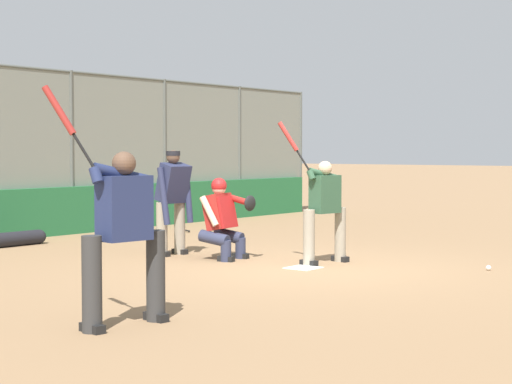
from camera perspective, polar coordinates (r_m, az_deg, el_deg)
ground_plane at (r=12.23m, az=3.18°, el=-5.09°), size 160.00×160.00×0.00m
home_plate_marker at (r=12.22m, az=3.18°, el=-5.07°), size 0.43×0.43×0.01m
backstop_fence at (r=16.79m, az=-15.73°, el=2.86°), size 18.86×0.08×3.28m
padding_wall at (r=16.75m, az=-15.47°, el=-1.43°), size 18.41×0.18×0.95m
batter_at_plate at (r=12.66m, az=4.57°, el=-1.06°), size 0.92×0.75×2.10m
catcher_behind_plate at (r=13.14m, az=-2.19°, el=-1.69°), size 0.70×0.81×1.26m
umpire_home at (r=13.68m, az=-5.58°, el=-0.47°), size 0.68×0.43×1.68m
batter_on_deck at (r=8.19m, az=-8.84°, el=-2.60°), size 1.02×0.74×2.28m
spare_bat_near_backstop at (r=17.97m, az=-5.03°, el=-2.47°), size 0.47×0.78×0.07m
baseball_loose at (r=12.41m, az=15.24°, el=-4.90°), size 0.07×0.07×0.07m
equipment_bag_dugout_side at (r=15.58m, az=-15.59°, el=-3.01°), size 1.16×0.26×0.26m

